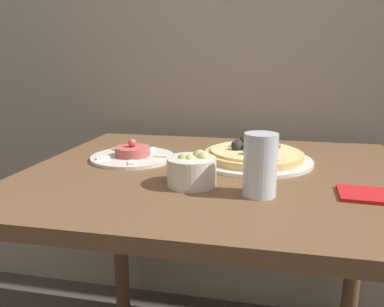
{
  "coord_description": "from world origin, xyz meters",
  "views": [
    {
      "loc": [
        0.13,
        -0.55,
        1.08
      ],
      "look_at": [
        -0.08,
        0.44,
        0.83
      ],
      "focal_mm": 35.0,
      "sensor_mm": 36.0,
      "label": 1
    }
  ],
  "objects": [
    {
      "name": "back_wall",
      "position": [
        0.0,
        0.99,
        1.3
      ],
      "size": [
        8.0,
        0.05,
        2.6
      ],
      "color": "gray",
      "rests_on": "ground_plane"
    },
    {
      "name": "tartare_plate",
      "position": [
        -0.27,
        0.49,
        0.8
      ],
      "size": [
        0.25,
        0.25,
        0.06
      ],
      "color": "silver",
      "rests_on": "dining_table"
    },
    {
      "name": "napkin",
      "position": [
        0.37,
        0.29,
        0.79
      ],
      "size": [
        0.17,
        0.11,
        0.01
      ],
      "color": "red",
      "rests_on": "dining_table"
    },
    {
      "name": "small_bowl",
      "position": [
        -0.05,
        0.29,
        0.82
      ],
      "size": [
        0.12,
        0.12,
        0.08
      ],
      "color": "silver",
      "rests_on": "dining_table"
    },
    {
      "name": "drinking_glass",
      "position": [
        0.11,
        0.25,
        0.86
      ],
      "size": [
        0.07,
        0.07,
        0.14
      ],
      "color": "silver",
      "rests_on": "dining_table"
    },
    {
      "name": "dining_table",
      "position": [
        0.0,
        0.43,
        0.67
      ],
      "size": [
        1.05,
        0.87,
        0.79
      ],
      "color": "brown",
      "rests_on": "ground_plane"
    },
    {
      "name": "pizza_plate",
      "position": [
        0.09,
        0.53,
        0.8
      ],
      "size": [
        0.34,
        0.34,
        0.06
      ],
      "color": "silver",
      "rests_on": "dining_table"
    }
  ]
}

